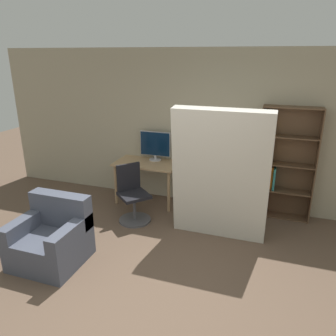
# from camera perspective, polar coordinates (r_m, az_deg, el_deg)

# --- Properties ---
(ground_plane) EXTENTS (16.00, 16.00, 0.00)m
(ground_plane) POSITION_cam_1_polar(r_m,az_deg,el_deg) (3.88, -4.71, -22.72)
(ground_plane) COLOR brown
(wall_back) EXTENTS (8.00, 0.06, 2.70)m
(wall_back) POSITION_cam_1_polar(r_m,az_deg,el_deg) (5.74, 6.37, 6.65)
(wall_back) COLOR tan
(wall_back) RESTS_ON ground
(desk) EXTENTS (1.13, 0.65, 0.76)m
(desk) POSITION_cam_1_polar(r_m,az_deg,el_deg) (5.89, -3.70, -0.06)
(desk) COLOR tan
(desk) RESTS_ON ground
(monitor) EXTENTS (0.57, 0.22, 0.53)m
(monitor) POSITION_cam_1_polar(r_m,az_deg,el_deg) (5.91, -2.24, 4.00)
(monitor) COLOR #B7B7BC
(monitor) RESTS_ON desk
(office_chair) EXTENTS (0.62, 0.62, 0.93)m
(office_chair) POSITION_cam_1_polar(r_m,az_deg,el_deg) (5.36, -6.14, -5.30)
(office_chair) COLOR #4C4C51
(office_chair) RESTS_ON ground
(bookshelf) EXTENTS (0.88, 0.29, 1.84)m
(bookshelf) POSITION_cam_1_polar(r_m,az_deg,el_deg) (5.60, 18.74, 0.54)
(bookshelf) COLOR brown
(bookshelf) RESTS_ON ground
(mattress_near) EXTENTS (1.36, 0.39, 1.93)m
(mattress_near) POSITION_cam_1_polar(r_m,az_deg,el_deg) (4.68, 9.14, -1.36)
(mattress_near) COLOR beige
(mattress_near) RESTS_ON ground
(armchair) EXTENTS (0.85, 0.80, 0.85)m
(armchair) POSITION_cam_1_polar(r_m,az_deg,el_deg) (4.62, -19.54, -11.45)
(armchair) COLOR #474C5B
(armchair) RESTS_ON ground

